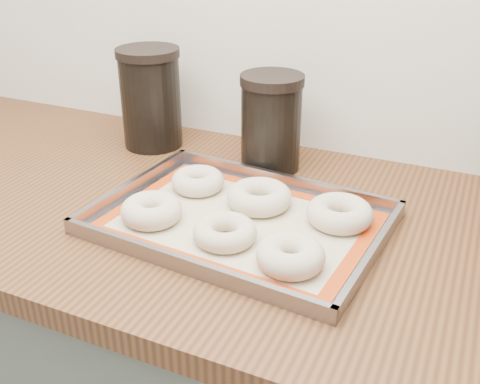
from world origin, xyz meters
The scene contains 11 objects.
countertop centered at (0.00, 1.68, 0.88)m, with size 3.06×0.68×0.04m, color brown.
baking_tray centered at (-0.05, 1.64, 0.91)m, with size 0.49×0.37×0.03m.
baking_mat centered at (-0.05, 1.64, 0.90)m, with size 0.44×0.33×0.00m.
bagel_front_left centered at (-0.18, 1.58, 0.92)m, with size 0.10×0.10×0.04m, color beige.
bagel_front_mid centered at (-0.05, 1.57, 0.92)m, with size 0.10×0.10×0.03m, color beige.
bagel_front_right centered at (0.07, 1.55, 0.92)m, with size 0.10×0.10×0.04m, color beige.
bagel_back_left centered at (-0.17, 1.71, 0.92)m, with size 0.10×0.10×0.04m, color beige.
bagel_back_mid centered at (-0.04, 1.70, 0.92)m, with size 0.11×0.11×0.04m, color beige.
bagel_back_right centered at (0.10, 1.70, 0.92)m, with size 0.11×0.11×0.04m, color beige.
canister_left centered at (-0.37, 1.88, 1.01)m, with size 0.13×0.13×0.21m.
canister_mid centered at (-0.09, 1.87, 1.00)m, with size 0.12×0.12×0.19m.
Camera 1 is at (0.28, 0.90, 1.37)m, focal length 42.00 mm.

